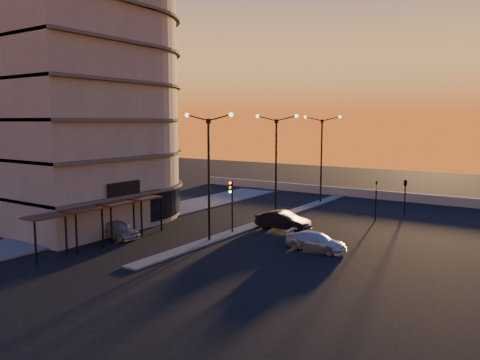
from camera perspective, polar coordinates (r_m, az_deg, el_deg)
name	(u,v)px	position (r m, az deg, el deg)	size (l,w,h in m)	color
ground	(209,241)	(35.21, -3.75, -7.47)	(120.00, 120.00, 0.00)	black
sidewalk_west	(147,216)	(44.92, -11.31, -4.31)	(5.00, 40.00, 0.12)	#4E4E4C
median	(276,218)	(43.34, 4.35, -4.60)	(1.20, 36.00, 0.12)	#4E4E4C
parapet	(357,193)	(56.84, 14.10, -1.53)	(44.00, 0.50, 1.00)	gray
building	(82,87)	(44.16, -18.69, 10.72)	(14.35, 17.08, 25.00)	slate
streetlamp_near	(209,167)	(34.23, -3.83, 1.62)	(4.32, 0.32, 9.51)	black
streetlamp_mid	(276,158)	(42.56, 4.42, 2.71)	(4.32, 0.32, 9.51)	black
streetlamp_far	(321,152)	(51.49, 9.90, 3.39)	(4.32, 0.32, 9.51)	black
traffic_light_main	(231,198)	(36.88, -1.07, -2.20)	(0.28, 0.44, 4.25)	black
signal_east_a	(376,200)	(43.50, 16.24, -2.33)	(0.13, 0.16, 3.60)	black
signal_east_b	(405,183)	(46.74, 19.53, -0.36)	(0.42, 1.99, 3.60)	black
car_hatchback	(117,229)	(37.16, -14.79, -5.81)	(1.65, 4.09, 1.39)	#A8AAB0
car_sedan	(283,221)	(38.89, 5.27, -4.94)	(1.59, 4.56, 1.50)	black
car_wagon	(316,241)	(33.06, 9.23, -7.40)	(1.77, 4.34, 1.26)	#ACB0B4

